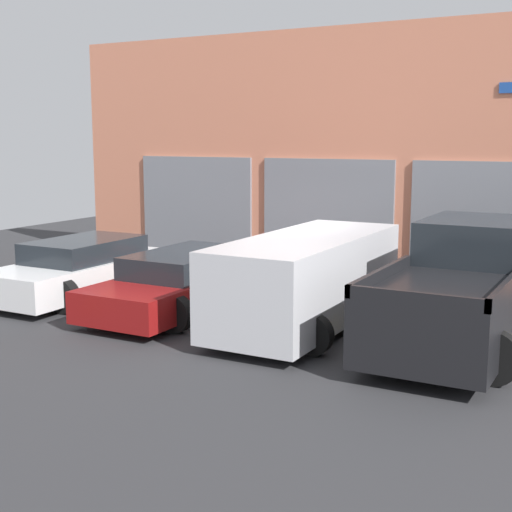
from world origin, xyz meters
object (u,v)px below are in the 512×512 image
object	(u,v)px
van_right	(308,278)
sedan_white	(83,269)
pickup_truck	(462,289)
sedan_side	(185,282)

from	to	relation	value
van_right	sedan_white	bearing A→B (deg)	179.77
pickup_truck	sedan_white	size ratio (longest dim) A/B	1.15
pickup_truck	sedan_side	world-z (taller)	pickup_truck
sedan_white	van_right	size ratio (longest dim) A/B	0.90
pickup_truck	sedan_side	distance (m)	5.27
sedan_white	van_right	world-z (taller)	van_right
sedan_white	sedan_side	world-z (taller)	sedan_white
pickup_truck	sedan_white	world-z (taller)	pickup_truck
pickup_truck	sedan_white	bearing A→B (deg)	-178.05
van_right	pickup_truck	bearing A→B (deg)	6.29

